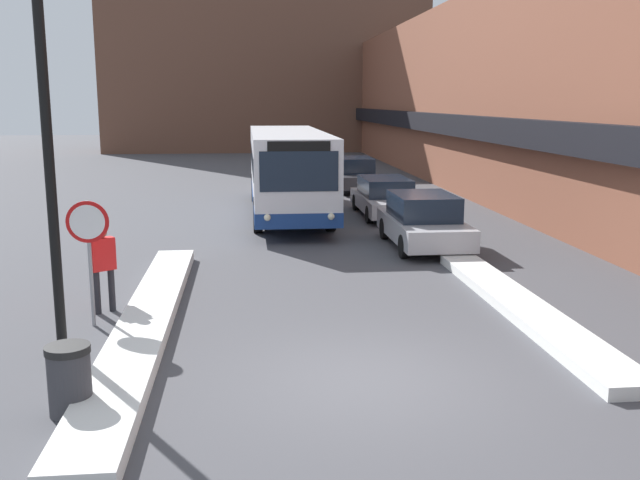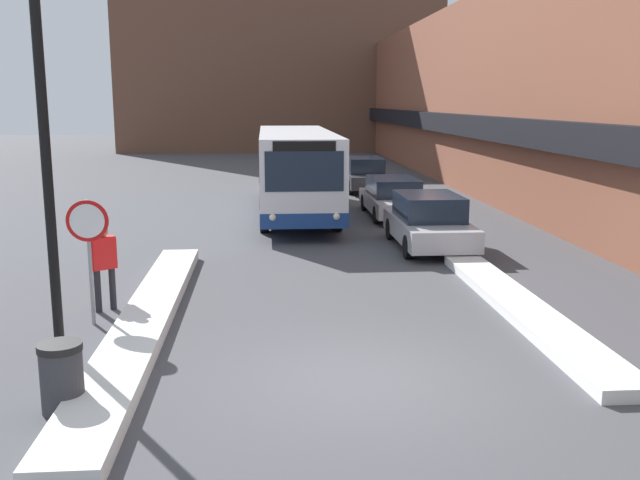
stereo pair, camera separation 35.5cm
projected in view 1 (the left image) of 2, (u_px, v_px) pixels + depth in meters
ground_plane at (368, 381)px, 10.56m from camera, size 160.00×160.00×0.00m
building_row_right at (490, 97)px, 34.17m from camera, size 5.50×60.00×8.55m
building_backdrop_far at (265, 30)px, 58.58m from camera, size 26.00×8.00×19.57m
snow_bank_left at (147, 321)px, 12.99m from camera, size 0.90×11.39×0.26m
snow_bank_right at (521, 306)px, 14.02m from camera, size 0.90×8.63×0.22m
city_bus at (287, 169)px, 25.75m from camera, size 2.57×11.66×3.01m
parked_car_front at (423, 221)px, 20.07m from camera, size 1.90×4.34×1.51m
parked_car_middle at (385, 197)px, 25.59m from camera, size 1.86×4.84×1.37m
parked_car_back at (354, 174)px, 32.76m from camera, size 1.81×4.30×1.53m
stop_sign at (88, 236)px, 12.81m from camera, size 0.76×0.08×2.33m
street_lamp at (60, 69)px, 10.53m from camera, size 1.46×0.36×7.49m
pedestrian at (103, 261)px, 13.78m from camera, size 0.50×0.44×1.72m
trash_bin at (70, 380)px, 9.35m from camera, size 0.59×0.59×0.95m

